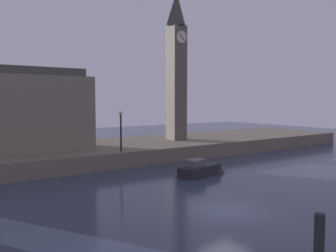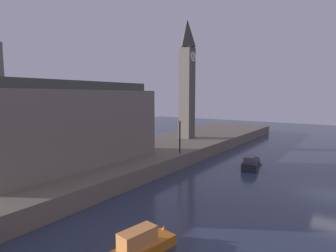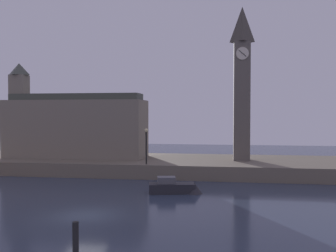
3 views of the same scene
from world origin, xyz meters
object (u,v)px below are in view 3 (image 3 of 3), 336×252
at_px(streetlamp, 146,142).
at_px(boat_barge_dark, 177,187).
at_px(mooring_post_right, 76,241).
at_px(parliament_hall, 73,126).
at_px(clock_tower, 242,81).

bearing_deg(streetlamp, boat_barge_dark, -59.30).
distance_m(mooring_post_right, boat_barge_dark, 15.66).
bearing_deg(parliament_hall, streetlamp, -27.13).
distance_m(parliament_hall, boat_barge_dark, 19.35).
bearing_deg(mooring_post_right, boat_barge_dark, 79.75).
bearing_deg(streetlamp, parliament_hall, 152.87).
distance_m(parliament_hall, streetlamp, 11.57).
xyz_separation_m(streetlamp, mooring_post_right, (1.30, -22.28, -2.96)).
height_order(streetlamp, mooring_post_right, streetlamp).
bearing_deg(mooring_post_right, clock_tower, 72.27).
height_order(clock_tower, boat_barge_dark, clock_tower).
bearing_deg(clock_tower, boat_barge_dark, -116.51).
relative_size(mooring_post_right, boat_barge_dark, 0.37).
xyz_separation_m(streetlamp, boat_barge_dark, (4.08, -6.88, -3.34)).
relative_size(clock_tower, streetlamp, 4.65).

